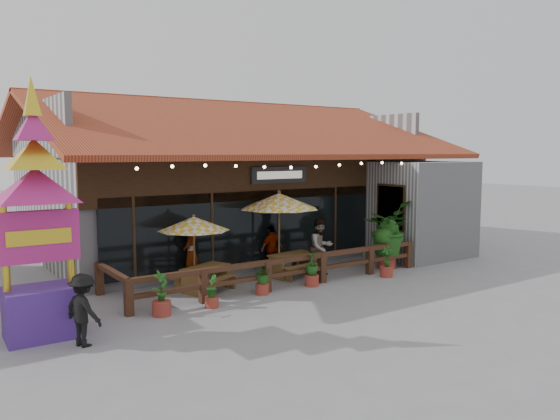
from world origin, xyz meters
TOP-DOWN VIEW (x-y plane):
  - ground at (0.00, 0.00)m, footprint 100.00×100.00m
  - restaurant_building at (0.26, 6.61)m, footprint 15.50×14.73m
  - patio_railing at (-2.25, -0.27)m, footprint 10.00×2.60m
  - umbrella_left at (-4.07, 0.92)m, footprint 2.66×2.66m
  - umbrella_right at (-1.03, 1.04)m, footprint 3.01×3.01m
  - picnic_table_left at (-3.86, 0.64)m, footprint 1.84×1.73m
  - picnic_table_right at (-0.75, 0.71)m, footprint 1.68×1.50m
  - thai_sign_tower at (-8.55, -0.95)m, footprint 2.23×2.23m
  - tropical_plant at (2.65, -0.12)m, footprint 2.16×2.07m
  - diner_a at (-3.86, 1.56)m, footprint 0.81×0.80m
  - diner_b at (0.07, 0.26)m, footprint 0.92×0.73m
  - diner_c at (-0.93, 1.61)m, footprint 0.96×0.51m
  - pedestrian at (-7.95, -1.99)m, footprint 0.89×1.11m
  - planter_a at (-5.84, -0.93)m, footprint 0.47×0.45m
  - planter_b at (-4.51, -1.00)m, footprint 0.39×0.40m
  - planter_c at (-2.75, -0.64)m, footprint 0.61×0.55m
  - planter_d at (-1.02, -0.67)m, footprint 0.52×0.52m
  - planter_e at (1.67, -1.08)m, footprint 0.41×0.41m

SIDE VIEW (x-z plane):
  - ground at x=0.00m, z-range 0.00..0.00m
  - planter_b at x=-4.51m, z-range -0.04..0.81m
  - planter_e at x=1.67m, z-range -0.08..0.92m
  - planter_a at x=-5.84m, z-range -0.09..1.02m
  - picnic_table_left at x=-3.86m, z-range 0.12..0.83m
  - planter_d at x=-1.02m, z-range -0.02..1.00m
  - picnic_table_right at x=-0.75m, z-range 0.13..0.86m
  - planter_c at x=-2.75m, z-range 0.06..0.99m
  - patio_railing at x=-2.25m, z-range 0.15..1.07m
  - pedestrian at x=-7.95m, z-range 0.00..1.51m
  - diner_c at x=-0.93m, z-range 0.00..1.55m
  - diner_b at x=0.07m, z-range 0.00..1.85m
  - diner_a at x=-3.86m, z-range 0.00..1.88m
  - tropical_plant at x=2.65m, z-range 0.17..2.48m
  - umbrella_left at x=-4.07m, z-range 0.82..3.01m
  - restaurant_building at x=0.26m, z-range -0.84..5.25m
  - umbrella_right at x=-1.03m, z-range 1.02..3.77m
  - thai_sign_tower at x=-8.55m, z-range 0.17..6.10m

